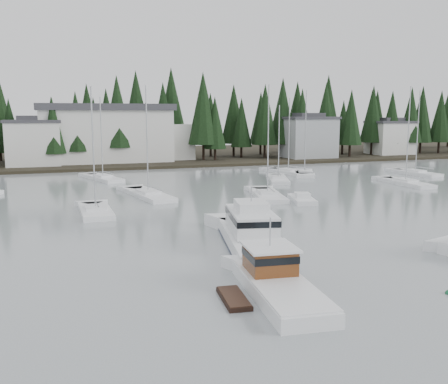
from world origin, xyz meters
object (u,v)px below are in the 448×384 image
object	(u,v)px
house_east_b	(390,137)
sailboat_1	(148,196)
sailboat_11	(278,181)
runabout_1	(302,201)
harbor_inn	(117,134)
house_west	(33,142)
sailboat_3	(415,174)
sailboat_2	(288,173)
sailboat_5	(103,179)
sailboat_10	(96,213)
sailboat_9	(405,184)
sailboat_4	(267,197)
cabin_cruiser_center	(252,236)
house_east_a	(308,136)
sailboat_13	(304,175)
lobster_boat_brown	(276,285)

from	to	relation	value
house_east_b	sailboat_1	size ratio (longest dim) A/B	0.72
sailboat_1	sailboat_11	xyz separation A→B (m)	(20.06, 7.41, 0.00)
runabout_1	harbor_inn	bearing A→B (deg)	30.46
house_west	sailboat_3	distance (m)	65.00
sailboat_2	sailboat_5	distance (m)	29.19
sailboat_3	sailboat_5	xyz separation A→B (m)	(-47.60, 9.54, -0.02)
sailboat_3	sailboat_10	bearing A→B (deg)	101.70
sailboat_9	sailboat_10	size ratio (longest dim) A/B	1.09
sailboat_9	harbor_inn	bearing A→B (deg)	40.67
house_west	harbor_inn	bearing A→B (deg)	12.52
sailboat_2	sailboat_4	bearing A→B (deg)	135.44
harbor_inn	sailboat_2	bearing A→B (deg)	-46.64
cabin_cruiser_center	sailboat_10	xyz separation A→B (m)	(-9.64, 16.06, -0.68)
cabin_cruiser_center	sailboat_4	size ratio (longest dim) A/B	0.92
harbor_inn	sailboat_2	size ratio (longest dim) A/B	2.35
house_east_a	cabin_cruiser_center	size ratio (longest dim) A/B	0.87
harbor_inn	sailboat_13	distance (m)	38.48
sailboat_3	sailboat_10	world-z (taller)	sailboat_3
cabin_cruiser_center	sailboat_13	world-z (taller)	sailboat_13
house_west	sailboat_11	xyz separation A→B (m)	(33.47, -30.18, -4.59)
sailboat_9	sailboat_10	bearing A→B (deg)	102.02
house_east_b	runabout_1	distance (m)	67.31
sailboat_1	sailboat_3	xyz separation A→B (m)	(44.10, 7.64, 0.02)
house_east_a	lobster_boat_brown	distance (m)	81.12
sailboat_13	cabin_cruiser_center	bearing A→B (deg)	171.97
house_east_a	runabout_1	world-z (taller)	house_east_a
house_east_a	harbor_inn	xyz separation A→B (m)	(-38.96, 4.34, 0.87)
sailboat_10	sailboat_2	bearing A→B (deg)	-53.90
house_east_a	sailboat_1	size ratio (longest dim) A/B	0.80
sailboat_3	sailboat_9	distance (m)	12.76
house_east_a	lobster_boat_brown	bearing A→B (deg)	-119.63
house_east_b	sailboat_3	distance (m)	36.30
house_west	sailboat_2	xyz separation A→B (m)	(39.05, -22.09, -4.59)
house_east_a	sailboat_4	distance (m)	50.22
lobster_boat_brown	cabin_cruiser_center	bearing A→B (deg)	-8.42
sailboat_2	sailboat_10	distance (m)	40.17
house_east_b	harbor_inn	bearing A→B (deg)	177.80
harbor_inn	sailboat_5	size ratio (longest dim) A/B	2.36
harbor_inn	cabin_cruiser_center	distance (m)	65.60
sailboat_5	runabout_1	distance (m)	32.23
sailboat_3	harbor_inn	bearing A→B (deg)	46.05
sailboat_1	sailboat_9	distance (m)	35.05
runabout_1	sailboat_5	bearing A→B (deg)	50.76
house_west	harbor_inn	world-z (taller)	harbor_inn
sailboat_11	sailboat_13	size ratio (longest dim) A/B	0.82
cabin_cruiser_center	sailboat_3	distance (m)	52.16
house_west	sailboat_9	size ratio (longest dim) A/B	0.70
sailboat_2	sailboat_3	world-z (taller)	sailboat_3
sailboat_2	sailboat_9	world-z (taller)	sailboat_9
sailboat_13	sailboat_9	bearing A→B (deg)	-125.07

